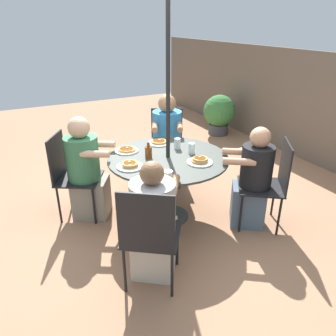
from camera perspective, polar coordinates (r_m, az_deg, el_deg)
ground_plane at (r=3.76m, az=0.00°, el=-8.36°), size 12.00×12.00×0.00m
patio_table at (r=3.46m, az=0.00°, el=0.42°), size 1.26×1.26×0.73m
umbrella_pole at (r=3.28m, az=0.00°, el=8.46°), size 0.04×0.04×2.27m
patio_chair_north at (r=3.71m, az=-16.72°, el=-0.57°), size 0.61×0.61×0.94m
diner_north at (r=3.65m, az=-14.01°, el=-0.79°), size 0.53×0.57×1.15m
patio_chair_east at (r=2.59m, az=-3.26°, el=-11.17°), size 0.62×0.62×0.94m
diner_east at (r=2.77m, az=-2.51°, el=-9.86°), size 0.63×0.59×1.07m
patio_chair_south at (r=3.53m, az=17.46°, el=-2.00°), size 0.63×0.63×0.94m
diner_south at (r=3.51m, az=14.46°, el=-2.30°), size 0.54×0.57×1.09m
patio_chair_west at (r=4.49m, az=-0.19°, el=4.90°), size 0.60×0.60×0.94m
diner_west at (r=4.31m, az=-0.16°, el=4.14°), size 0.60×0.55×1.19m
pancake_plate_a at (r=3.28m, az=5.55°, el=1.24°), size 0.26×0.26×0.07m
pancake_plate_b at (r=3.19m, az=-6.63°, el=0.45°), size 0.26×0.26×0.06m
pancake_plate_c at (r=3.58m, az=-7.20°, el=3.12°), size 0.26×0.26×0.04m
pancake_plate_d at (r=3.78m, az=-1.57°, el=4.50°), size 0.26×0.26×0.05m
syrup_bottle at (r=3.38m, az=-3.41°, el=2.84°), size 0.10×0.07×0.17m
coffee_cup at (r=2.88m, az=0.02°, el=-1.43°), size 0.08×0.08×0.10m
drinking_glass_a at (r=3.62m, az=1.64°, el=4.28°), size 0.07×0.07×0.12m
drinking_glass_b at (r=3.49m, az=4.14°, el=3.44°), size 0.07×0.07×0.12m
potted_shrub at (r=6.36m, az=8.92°, el=9.44°), size 0.60×0.60×0.75m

